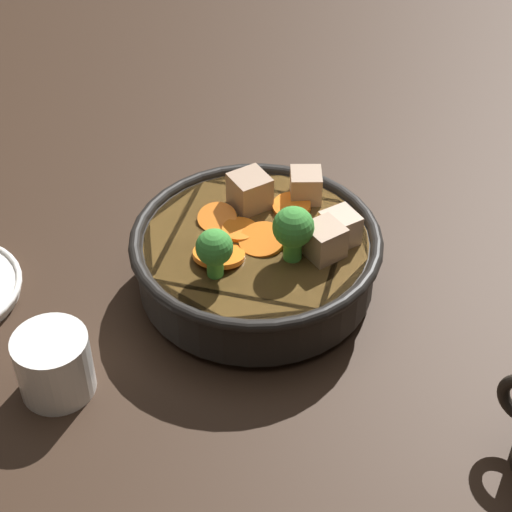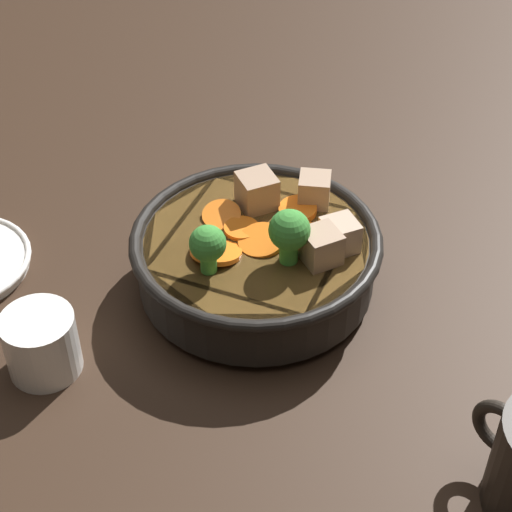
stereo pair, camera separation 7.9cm
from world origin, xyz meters
name	(u,v)px [view 1 (the left image)]	position (x,y,z in m)	size (l,w,h in m)	color
ground_plane	(256,287)	(0.00, 0.00, 0.00)	(3.00, 3.00, 0.00)	black
stirfry_bowl	(257,254)	(0.00, 0.00, 0.04)	(0.23, 0.23, 0.11)	black
tea_cup	(54,364)	(0.06, 0.20, 0.03)	(0.06, 0.06, 0.06)	white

